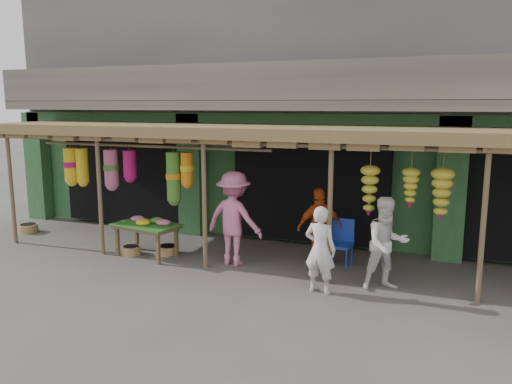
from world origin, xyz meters
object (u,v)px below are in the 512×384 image
(flower_table, at_px, (148,226))
(blue_chair, at_px, (341,240))
(person_shopper, at_px, (234,218))
(person_vendor, at_px, (319,227))
(person_front, at_px, (320,250))
(person_right, at_px, (387,244))

(flower_table, relative_size, blue_chair, 1.58)
(flower_table, height_order, person_shopper, person_shopper)
(blue_chair, xyz_separation_m, person_shopper, (-2.05, -0.67, 0.42))
(person_vendor, bearing_deg, person_shopper, -15.44)
(flower_table, bearing_deg, person_shopper, 14.86)
(person_front, relative_size, person_right, 0.92)
(person_right, relative_size, person_shopper, 0.86)
(blue_chair, xyz_separation_m, person_vendor, (-0.42, -0.13, 0.26))
(person_right, bearing_deg, flower_table, 147.94)
(person_front, xyz_separation_m, person_shopper, (-2.00, 0.88, 0.19))
(person_right, bearing_deg, person_shopper, 143.55)
(flower_table, height_order, person_right, person_right)
(person_shopper, bearing_deg, person_vendor, -152.76)
(person_right, height_order, person_shopper, person_shopper)
(person_front, distance_m, person_vendor, 1.48)
(person_front, bearing_deg, person_right, -143.13)
(person_front, distance_m, person_shopper, 2.19)
(flower_table, relative_size, person_front, 0.99)
(blue_chair, bearing_deg, person_shopper, -156.72)
(blue_chair, height_order, person_vendor, person_vendor)
(person_vendor, relative_size, person_shopper, 0.83)
(person_front, xyz_separation_m, person_right, (1.04, 0.56, 0.06))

